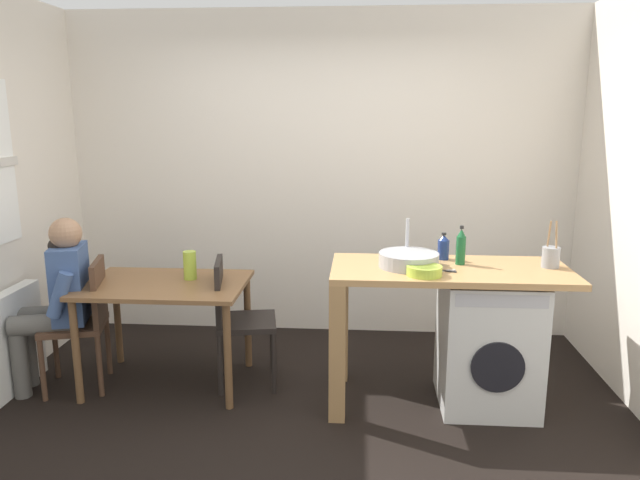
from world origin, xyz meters
TOP-DOWN VIEW (x-y plane):
  - ground_plane at (0.00, 0.00)m, footprint 5.46×5.46m
  - wall_back at (0.00, 1.75)m, footprint 4.60×0.10m
  - radiator at (-2.02, 0.30)m, footprint 0.10×0.80m
  - dining_table at (-0.99, 0.56)m, footprint 1.10×0.76m
  - chair_person_seat at (-1.54, 0.48)m, footprint 0.49×0.49m
  - chair_opposite at (-0.51, 0.59)m, footprint 0.46×0.46m
  - seated_person at (-1.69, 0.44)m, footprint 0.55×0.54m
  - kitchen_counter at (0.70, 0.42)m, footprint 1.50×0.68m
  - washing_machine at (1.18, 0.42)m, footprint 0.60×0.61m
  - sink_basin at (0.65, 0.42)m, footprint 0.38×0.38m
  - tap at (0.65, 0.60)m, footprint 0.02×0.02m
  - bottle_tall_green at (0.90, 0.64)m, footprint 0.08×0.08m
  - bottle_squat_brown at (0.99, 0.51)m, footprint 0.06×0.06m
  - mixing_bowl at (0.73, 0.22)m, footprint 0.21×0.21m
  - utensil_crock at (1.54, 0.47)m, footprint 0.11×0.11m
  - vase at (-0.84, 0.66)m, footprint 0.09×0.09m
  - scissors at (0.86, 0.32)m, footprint 0.15×0.06m

SIDE VIEW (x-z plane):
  - ground_plane at x=0.00m, z-range 0.00..0.00m
  - radiator at x=-2.02m, z-range 0.00..0.70m
  - washing_machine at x=1.18m, z-range 0.00..0.86m
  - chair_person_seat at x=-1.54m, z-range 0.06..0.96m
  - chair_opposite at x=-0.51m, z-range 0.06..0.96m
  - dining_table at x=-0.99m, z-range 0.27..1.01m
  - seated_person at x=-1.69m, z-range 0.07..1.27m
  - kitchen_counter at x=0.70m, z-range 0.30..1.22m
  - vase at x=-0.84m, z-range 0.74..0.94m
  - scissors at x=0.86m, z-range 0.92..0.93m
  - mixing_bowl at x=0.73m, z-range 0.92..0.98m
  - sink_basin at x=0.65m, z-range 0.92..1.01m
  - utensil_crock at x=1.54m, z-range 0.84..1.14m
  - bottle_tall_green at x=0.90m, z-range 0.91..1.09m
  - bottle_squat_brown at x=0.99m, z-range 0.91..1.16m
  - tap at x=0.65m, z-range 0.92..1.20m
  - wall_back at x=0.00m, z-range 0.00..2.70m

